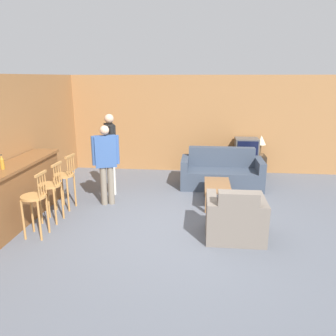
# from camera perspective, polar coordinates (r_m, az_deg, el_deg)

# --- Properties ---
(ground_plane) EXTENTS (24.00, 24.00, 0.00)m
(ground_plane) POSITION_cam_1_polar(r_m,az_deg,el_deg) (5.78, 0.94, -10.56)
(ground_plane) COLOR #565B66
(wall_back) EXTENTS (9.40, 0.08, 2.60)m
(wall_back) POSITION_cam_1_polar(r_m,az_deg,el_deg) (9.00, 3.00, 7.62)
(wall_back) COLOR #9E6B3D
(wall_back) RESTS_ON ground_plane
(wall_left) EXTENTS (0.08, 8.73, 2.60)m
(wall_left) POSITION_cam_1_polar(r_m,az_deg,el_deg) (7.55, -22.65, 4.89)
(wall_left) COLOR #9E6B3D
(wall_left) RESTS_ON ground_plane
(bar_counter) EXTENTS (0.55, 2.33, 1.08)m
(bar_counter) POSITION_cam_1_polar(r_m,az_deg,el_deg) (6.53, -24.37, -3.72)
(bar_counter) COLOR brown
(bar_counter) RESTS_ON ground_plane
(bar_chair_near) EXTENTS (0.40, 0.40, 1.10)m
(bar_chair_near) POSITION_cam_1_polar(r_m,az_deg,el_deg) (5.72, -22.18, -5.50)
(bar_chair_near) COLOR #B77F42
(bar_chair_near) RESTS_ON ground_plane
(bar_chair_mid) EXTENTS (0.41, 0.41, 1.10)m
(bar_chair_mid) POSITION_cam_1_polar(r_m,az_deg,el_deg) (6.21, -19.71, -3.60)
(bar_chair_mid) COLOR #B77F42
(bar_chair_mid) RESTS_ON ground_plane
(bar_chair_far) EXTENTS (0.44, 0.44, 1.10)m
(bar_chair_far) POSITION_cam_1_polar(r_m,az_deg,el_deg) (6.74, -17.53, -1.93)
(bar_chair_far) COLOR #B77F42
(bar_chair_far) RESTS_ON ground_plane
(couch_far) EXTENTS (1.90, 0.85, 0.91)m
(couch_far) POSITION_cam_1_polar(r_m,az_deg,el_deg) (7.91, 9.28, -0.94)
(couch_far) COLOR #384251
(couch_far) RESTS_ON ground_plane
(armchair_near) EXTENTS (0.93, 0.81, 0.88)m
(armchair_near) POSITION_cam_1_polar(r_m,az_deg,el_deg) (5.47, 11.62, -8.74)
(armchair_near) COLOR #70665B
(armchair_near) RESTS_ON ground_plane
(coffee_table) EXTENTS (0.52, 1.02, 0.43)m
(coffee_table) POSITION_cam_1_polar(r_m,az_deg,el_deg) (6.79, 8.59, -3.35)
(coffee_table) COLOR brown
(coffee_table) RESTS_ON ground_plane
(tv_unit) EXTENTS (1.01, 0.45, 0.56)m
(tv_unit) POSITION_cam_1_polar(r_m,az_deg,el_deg) (8.94, 13.30, 0.48)
(tv_unit) COLOR #2D2319
(tv_unit) RESTS_ON ground_plane
(tv) EXTENTS (0.59, 0.48, 0.45)m
(tv) POSITION_cam_1_polar(r_m,az_deg,el_deg) (8.82, 13.51, 3.63)
(tv) COLOR #4C4C4C
(tv) RESTS_ON tv_unit
(bottle) EXTENTS (0.06, 0.06, 0.25)m
(bottle) POSITION_cam_1_polar(r_m,az_deg,el_deg) (6.02, -26.92, 0.86)
(bottle) COLOR #B27A23
(bottle) RESTS_ON bar_counter
(table_lamp) EXTENTS (0.24, 0.24, 0.53)m
(table_lamp) POSITION_cam_1_polar(r_m,az_deg,el_deg) (8.85, 15.93, 4.57)
(table_lamp) COLOR brown
(table_lamp) RESTS_ON tv_unit
(person_by_window) EXTENTS (0.36, 0.57, 1.78)m
(person_by_window) POSITION_cam_1_polar(r_m,az_deg,el_deg) (7.30, -9.98, 3.18)
(person_by_window) COLOR silver
(person_by_window) RESTS_ON ground_plane
(person_by_counter) EXTENTS (0.52, 0.30, 1.64)m
(person_by_counter) POSITION_cam_1_polar(r_m,az_deg,el_deg) (6.67, -10.74, 1.26)
(person_by_counter) COLOR #756B5B
(person_by_counter) RESTS_ON ground_plane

